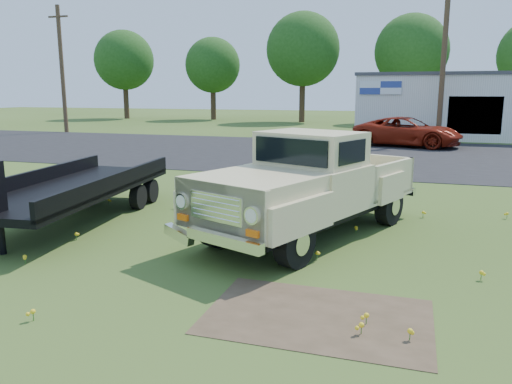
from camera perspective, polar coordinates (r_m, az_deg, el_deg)
ground at (r=10.06m, az=1.74°, el=-5.89°), size 140.00×140.00×0.00m
asphalt_lot at (r=24.57m, az=11.31°, el=4.22°), size 90.00×14.00×0.02m
dirt_patch_a at (r=7.01m, az=7.05°, el=-13.94°), size 3.00×2.00×0.01m
dirt_patch_b at (r=13.87m, az=-2.29°, el=-1.03°), size 2.20×1.60×0.01m
commercial_building at (r=36.41m, az=23.13°, el=9.14°), size 14.20×8.20×4.15m
utility_pole_west at (r=39.79m, az=-21.30°, el=13.01°), size 1.60×0.30×9.00m
utility_pole_mid at (r=31.32m, az=20.63°, el=13.68°), size 1.60×0.30×9.00m
treeline_a at (r=58.07m, az=-14.84°, el=14.34°), size 6.40×6.40×9.52m
treeline_b at (r=54.37m, az=-4.97°, el=14.22°), size 5.76×5.76×8.57m
treeline_c at (r=50.04m, az=5.39°, el=15.92°), size 7.04×7.04×10.47m
treeline_d at (r=49.88m, az=17.35°, el=15.11°), size 6.72×6.72×10.00m
vintage_pickup_truck at (r=10.46m, az=6.23°, el=0.92°), size 4.47×6.49×2.19m
flatbed_trailer at (r=12.34m, az=-20.17°, el=0.97°), size 2.91×6.82×1.81m
red_pickup at (r=28.79m, az=16.93°, el=6.57°), size 6.20×4.00×1.59m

